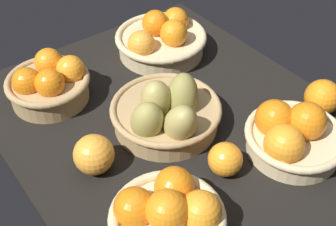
{
  "coord_description": "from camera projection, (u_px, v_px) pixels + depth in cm",
  "views": [
    {
      "loc": [
        -59.72,
        46.21,
        72.33
      ],
      "look_at": [
        -1.87,
        2.31,
        7.0
      ],
      "focal_mm": 47.06,
      "sensor_mm": 36.0,
      "label": 1
    }
  ],
  "objects": [
    {
      "name": "market_tray",
      "position": [
        171.0,
        122.0,
        1.04
      ],
      "size": [
        84.0,
        72.0,
        3.0
      ],
      "primitive_type": "cube",
      "color": "black",
      "rests_on": "ground"
    },
    {
      "name": "basket_near_left",
      "position": [
        292.0,
        135.0,
        0.92
      ],
      "size": [
        21.26,
        21.26,
        11.39
      ],
      "color": "#D3BC8C",
      "rests_on": "market_tray"
    },
    {
      "name": "basket_center_pears",
      "position": [
        166.0,
        113.0,
        0.97
      ],
      "size": [
        26.46,
        24.96,
        14.18
      ],
      "color": "tan",
      "rests_on": "market_tray"
    },
    {
      "name": "basket_far_right",
      "position": [
        49.0,
        83.0,
        1.05
      ],
      "size": [
        20.03,
        20.03,
        10.98
      ],
      "color": "tan",
      "rests_on": "market_tray"
    },
    {
      "name": "basket_far_left",
      "position": [
        168.0,
        215.0,
        0.77
      ],
      "size": [
        20.82,
        20.82,
        11.12
      ],
      "color": "#D3BC8C",
      "rests_on": "market_tray"
    },
    {
      "name": "basket_near_right",
      "position": [
        161.0,
        39.0,
        1.19
      ],
      "size": [
        24.9,
        24.9,
        11.34
      ],
      "color": "#D3BC8C",
      "rests_on": "market_tray"
    },
    {
      "name": "loose_orange_front_gap",
      "position": [
        322.0,
        97.0,
        1.01
      ],
      "size": [
        8.35,
        8.35,
        8.35
      ],
      "primitive_type": "sphere",
      "color": "orange",
      "rests_on": "market_tray"
    },
    {
      "name": "loose_orange_back_gap",
      "position": [
        225.0,
        159.0,
        0.88
      ],
      "size": [
        7.07,
        7.07,
        7.07
      ],
      "primitive_type": "sphere",
      "color": "orange",
      "rests_on": "market_tray"
    },
    {
      "name": "loose_orange_side_gap",
      "position": [
        94.0,
        155.0,
        0.88
      ],
      "size": [
        8.34,
        8.34,
        8.34
      ],
      "primitive_type": "sphere",
      "color": "#F49E33",
      "rests_on": "market_tray"
    }
  ]
}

